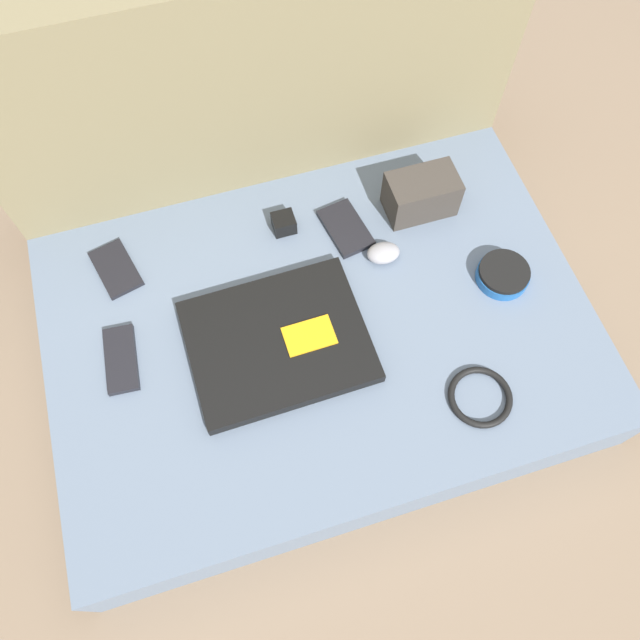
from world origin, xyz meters
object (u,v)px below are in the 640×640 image
Objects in this scene: speaker_puck at (503,274)px; phone_small at (346,228)px; laptop at (278,341)px; charger_brick at (284,223)px; phone_silver at (121,359)px; phone_black at (116,269)px; computer_mouse at (383,253)px; camera_pouch at (421,194)px.

speaker_puck is 0.32m from phone_small.
laptop is 0.25m from charger_brick.
phone_silver is at bearing 176.50° from speaker_puck.
phone_black is 0.34m from charger_brick.
phone_black is (-0.70, 0.24, -0.01)m from speaker_puck.
phone_small is at bearing 125.20° from computer_mouse.
speaker_puck is 0.74m from phone_black.
laptop is 4.78× the size of computer_mouse.
charger_brick is at bearing 32.17° from phone_silver.
charger_brick is at bearing 151.28° from phone_small.
laptop is 0.27m from computer_mouse.
camera_pouch is at bearing -6.47° from charger_brick.
phone_silver is at bearing -110.32° from phone_black.
camera_pouch is (0.63, 0.16, 0.04)m from phone_silver.
phone_silver is at bearing -172.13° from phone_small.
phone_small is (0.47, 0.15, 0.00)m from phone_silver.
phone_black is 0.61m from camera_pouch.
phone_silver is at bearing 168.36° from laptop.
phone_small is 0.95× the size of camera_pouch.
computer_mouse is 0.23m from speaker_puck.
camera_pouch is at bearing 114.58° from speaker_puck.
phone_small is at bearing 44.95° from laptop.
camera_pouch is (0.11, 0.09, 0.03)m from computer_mouse.
computer_mouse is (0.24, 0.12, 0.00)m from laptop.
camera_pouch is at bearing -6.45° from phone_small.
phone_silver is at bearing -168.76° from computer_mouse.
computer_mouse reaches higher than phone_small.
computer_mouse is at bearing -68.30° from phone_small.
phone_silver is 0.96× the size of camera_pouch.
charger_brick reaches higher than speaker_puck.
phone_small is at bearing 21.73° from phone_silver.
phone_small reaches higher than phone_black.
phone_small is 0.12m from charger_brick.
charger_brick is (0.36, 0.19, 0.01)m from phone_silver.
laptop is 2.46× the size of phone_silver.
speaker_puck is 2.29× the size of charger_brick.
laptop reaches higher than phone_black.
computer_mouse is at bearing -36.27° from charger_brick.
camera_pouch reaches higher than speaker_puck.
camera_pouch reaches higher than phone_small.
laptop is at bearing -143.67° from phone_small.
charger_brick is at bearing 147.57° from computer_mouse.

